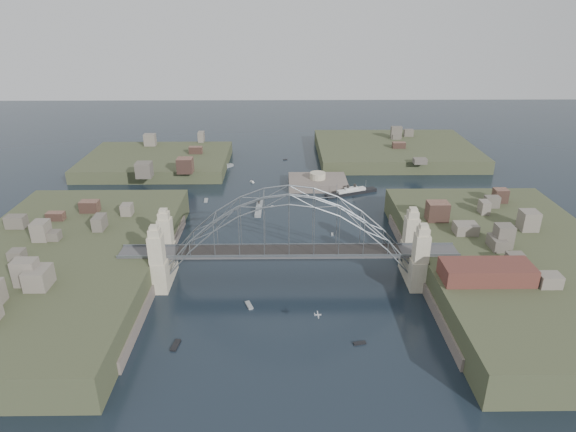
{
  "coord_description": "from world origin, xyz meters",
  "views": [
    {
      "loc": [
        -1.62,
        -110.58,
        65.73
      ],
      "look_at": [
        0.0,
        18.0,
        10.0
      ],
      "focal_mm": 31.14,
      "sensor_mm": 36.0,
      "label": 1
    }
  ],
  "objects_px": {
    "wharf_shed": "(487,272)",
    "naval_cruiser_far": "(220,168)",
    "fort_island": "(317,187)",
    "naval_cruiser_near": "(259,207)",
    "ocean_liner": "(351,192)",
    "bridge": "(289,236)"
  },
  "relations": [
    {
      "from": "fort_island",
      "to": "wharf_shed",
      "type": "bearing_deg",
      "value": -69.15
    },
    {
      "from": "bridge",
      "to": "naval_cruiser_near",
      "type": "xyz_separation_m",
      "value": [
        -9.55,
        47.32,
        -11.61
      ]
    },
    {
      "from": "bridge",
      "to": "naval_cruiser_near",
      "type": "relative_size",
      "value": 5.44
    },
    {
      "from": "wharf_shed",
      "to": "naval_cruiser_far",
      "type": "bearing_deg",
      "value": 124.49
    },
    {
      "from": "bridge",
      "to": "naval_cruiser_far",
      "type": "relative_size",
      "value": 7.03
    },
    {
      "from": "fort_island",
      "to": "ocean_liner",
      "type": "relative_size",
      "value": 1.1
    },
    {
      "from": "bridge",
      "to": "naval_cruiser_far",
      "type": "distance_m",
      "value": 95.44
    },
    {
      "from": "naval_cruiser_far",
      "to": "fort_island",
      "type": "bearing_deg",
      "value": -27.28
    },
    {
      "from": "wharf_shed",
      "to": "bridge",
      "type": "bearing_deg",
      "value": 162.35
    },
    {
      "from": "bridge",
      "to": "ocean_liner",
      "type": "bearing_deg",
      "value": 68.7
    },
    {
      "from": "wharf_shed",
      "to": "naval_cruiser_far",
      "type": "distance_m",
      "value": 127.19
    },
    {
      "from": "fort_island",
      "to": "ocean_liner",
      "type": "xyz_separation_m",
      "value": [
        11.79,
        -8.96,
        1.12
      ]
    },
    {
      "from": "fort_island",
      "to": "naval_cruiser_near",
      "type": "distance_m",
      "value": 31.3
    },
    {
      "from": "wharf_shed",
      "to": "naval_cruiser_near",
      "type": "relative_size",
      "value": 1.29
    },
    {
      "from": "bridge",
      "to": "wharf_shed",
      "type": "height_order",
      "value": "bridge"
    },
    {
      "from": "bridge",
      "to": "naval_cruiser_far",
      "type": "xyz_separation_m",
      "value": [
        -27.84,
        90.55,
        -11.58
      ]
    },
    {
      "from": "fort_island",
      "to": "naval_cruiser_far",
      "type": "xyz_separation_m",
      "value": [
        -39.84,
        20.55,
        1.08
      ]
    },
    {
      "from": "wharf_shed",
      "to": "naval_cruiser_near",
      "type": "distance_m",
      "value": 81.94
    },
    {
      "from": "naval_cruiser_near",
      "to": "bridge",
      "type": "bearing_deg",
      "value": -78.59
    },
    {
      "from": "wharf_shed",
      "to": "naval_cruiser_far",
      "type": "height_order",
      "value": "wharf_shed"
    },
    {
      "from": "naval_cruiser_near",
      "to": "wharf_shed",
      "type": "bearing_deg",
      "value": -48.87
    },
    {
      "from": "fort_island",
      "to": "ocean_liner",
      "type": "height_order",
      "value": "fort_island"
    }
  ]
}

